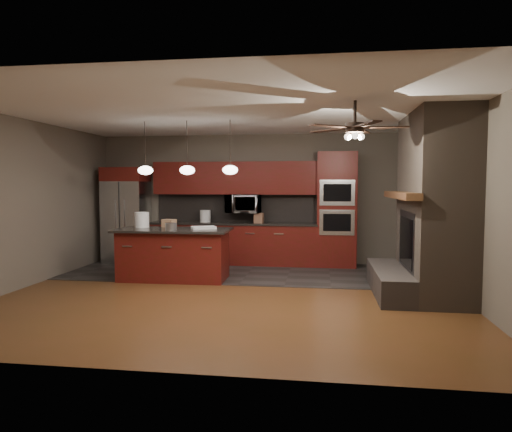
% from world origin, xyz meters
% --- Properties ---
extents(ground, '(7.00, 7.00, 0.00)m').
position_xyz_m(ground, '(0.00, 0.00, 0.00)').
color(ground, brown).
rests_on(ground, ground).
extents(ceiling, '(7.00, 6.00, 0.02)m').
position_xyz_m(ceiling, '(0.00, 0.00, 2.80)').
color(ceiling, white).
rests_on(ceiling, back_wall).
extents(back_wall, '(7.00, 0.02, 2.80)m').
position_xyz_m(back_wall, '(0.00, 3.00, 1.40)').
color(back_wall, '#625C4F').
rests_on(back_wall, ground).
extents(right_wall, '(0.02, 6.00, 2.80)m').
position_xyz_m(right_wall, '(3.50, 0.00, 1.40)').
color(right_wall, '#625C4F').
rests_on(right_wall, ground).
extents(left_wall, '(0.02, 6.00, 2.80)m').
position_xyz_m(left_wall, '(-3.50, 0.00, 1.40)').
color(left_wall, '#625C4F').
rests_on(left_wall, ground).
extents(slate_tile_patch, '(7.00, 2.40, 0.01)m').
position_xyz_m(slate_tile_patch, '(0.00, 1.80, 0.01)').
color(slate_tile_patch, '#2E2B29').
rests_on(slate_tile_patch, ground).
extents(fireplace_column, '(1.30, 2.10, 2.80)m').
position_xyz_m(fireplace_column, '(3.04, 0.40, 1.30)').
color(fireplace_column, brown).
rests_on(fireplace_column, ground).
extents(back_cabinetry, '(3.59, 0.64, 2.20)m').
position_xyz_m(back_cabinetry, '(-0.48, 2.74, 0.89)').
color(back_cabinetry, maroon).
rests_on(back_cabinetry, ground).
extents(oven_tower, '(0.80, 0.63, 2.38)m').
position_xyz_m(oven_tower, '(1.70, 2.69, 1.19)').
color(oven_tower, maroon).
rests_on(oven_tower, ground).
extents(microwave, '(0.73, 0.41, 0.50)m').
position_xyz_m(microwave, '(-0.27, 2.75, 1.30)').
color(microwave, silver).
rests_on(microwave, back_cabinetry).
extents(refrigerator, '(0.89, 0.75, 2.08)m').
position_xyz_m(refrigerator, '(-2.87, 2.62, 1.04)').
color(refrigerator, silver).
rests_on(refrigerator, ground).
extents(kitchen_island, '(2.06, 0.97, 0.92)m').
position_xyz_m(kitchen_island, '(-1.24, 0.94, 0.47)').
color(kitchen_island, maroon).
rests_on(kitchen_island, ground).
extents(white_bucket, '(0.27, 0.27, 0.28)m').
position_xyz_m(white_bucket, '(-1.91, 1.13, 1.06)').
color(white_bucket, white).
rests_on(white_bucket, kitchen_island).
extents(paint_can, '(0.21, 0.21, 0.13)m').
position_xyz_m(paint_can, '(-1.19, 0.68, 0.98)').
color(paint_can, '#B4B3B8').
rests_on(paint_can, kitchen_island).
extents(paint_tray, '(0.51, 0.45, 0.04)m').
position_xyz_m(paint_tray, '(-0.71, 1.04, 0.94)').
color(paint_tray, white).
rests_on(paint_tray, kitchen_island).
extents(cardboard_box, '(0.27, 0.23, 0.15)m').
position_xyz_m(cardboard_box, '(-1.43, 1.26, 0.99)').
color(cardboard_box, '#A17653').
rests_on(cardboard_box, kitchen_island).
extents(counter_bucket, '(0.27, 0.27, 0.26)m').
position_xyz_m(counter_bucket, '(-1.10, 2.70, 1.03)').
color(counter_bucket, white).
rests_on(counter_bucket, back_cabinetry).
extents(counter_box, '(0.21, 0.17, 0.21)m').
position_xyz_m(counter_box, '(0.08, 2.65, 1.01)').
color(counter_box, '#8C6148').
rests_on(counter_box, back_cabinetry).
extents(pendant_left, '(0.26, 0.26, 0.92)m').
position_xyz_m(pendant_left, '(-1.65, 0.70, 1.96)').
color(pendant_left, black).
rests_on(pendant_left, ceiling).
extents(pendant_center, '(0.26, 0.26, 0.92)m').
position_xyz_m(pendant_center, '(-0.90, 0.70, 1.96)').
color(pendant_center, black).
rests_on(pendant_center, ceiling).
extents(pendant_right, '(0.26, 0.26, 0.92)m').
position_xyz_m(pendant_right, '(-0.15, 0.70, 1.96)').
color(pendant_right, black).
rests_on(pendant_right, ceiling).
extents(ceiling_fan, '(1.27, 1.33, 0.41)m').
position_xyz_m(ceiling_fan, '(1.80, -0.80, 2.46)').
color(ceiling_fan, black).
rests_on(ceiling_fan, ceiling).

